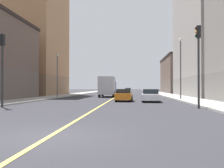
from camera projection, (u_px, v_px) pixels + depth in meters
name	position (u px, v px, depth m)	size (l,w,h in m)	color
ground_plane	(50.00, 136.00, 7.96)	(400.00, 400.00, 0.00)	#2C2B31
sidewalk_left	(163.00, 94.00, 56.05)	(3.48, 168.00, 0.15)	#9E9B93
sidewalk_right	(78.00, 94.00, 57.56)	(3.48, 168.00, 0.15)	#9E9B93
lane_center_stripe	(120.00, 94.00, 56.81)	(0.16, 154.00, 0.01)	#E5D14C
building_left_mid	(216.00, 26.00, 42.14)	(11.03, 21.98, 23.82)	gray
building_left_far	(185.00, 75.00, 66.25)	(11.03, 20.40, 9.64)	brown
building_right_midblock	(33.00, 35.00, 49.00)	(11.03, 15.50, 23.72)	#8F6B4F
traffic_light_left_near	(198.00, 55.00, 18.39)	(0.40, 0.32, 6.10)	#2D2D2D
traffic_light_right_near	(2.00, 60.00, 19.56)	(0.40, 0.32, 5.71)	#2D2D2D
street_lamp_left_near	(181.00, 62.00, 30.23)	(0.36, 0.36, 7.36)	#4C4C51
street_lamp_right_near	(57.00, 70.00, 37.35)	(0.36, 0.36, 6.42)	#4C4C51
car_red	(113.00, 91.00, 55.84)	(1.86, 4.52, 1.37)	red
car_orange	(124.00, 95.00, 27.99)	(1.95, 4.02, 1.37)	orange
car_green	(128.00, 91.00, 69.01)	(1.93, 4.55, 1.37)	#1E6B38
car_white	(151.00, 96.00, 26.80)	(2.00, 4.08, 1.36)	white
box_truck	(108.00, 86.00, 40.79)	(2.49, 7.07, 3.22)	navy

